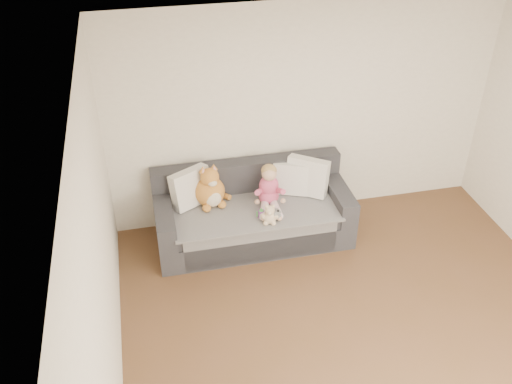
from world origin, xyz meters
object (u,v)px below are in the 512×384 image
(toddler, at_px, (269,189))
(plush_cat, at_px, (210,190))
(teddy_bear, at_px, (270,216))
(sippy_cup, at_px, (261,213))
(sofa, at_px, (252,215))

(toddler, bearing_deg, plush_cat, 175.16)
(toddler, xyz_separation_m, teddy_bear, (-0.08, -0.34, -0.11))
(toddler, xyz_separation_m, sippy_cup, (-0.14, -0.23, -0.14))
(teddy_bear, height_order, sippy_cup, teddy_bear)
(teddy_bear, xyz_separation_m, sippy_cup, (-0.07, 0.11, -0.03))
(sippy_cup, bearing_deg, sofa, 97.42)
(teddy_bear, bearing_deg, plush_cat, 152.24)
(plush_cat, xyz_separation_m, teddy_bear, (0.56, -0.50, -0.09))
(plush_cat, bearing_deg, sippy_cup, -48.55)
(plush_cat, xyz_separation_m, sippy_cup, (0.50, -0.38, -0.13))
(plush_cat, height_order, teddy_bear, plush_cat)
(toddler, distance_m, plush_cat, 0.65)
(toddler, relative_size, teddy_bear, 2.11)
(toddler, distance_m, sippy_cup, 0.30)
(teddy_bear, bearing_deg, sofa, 118.07)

